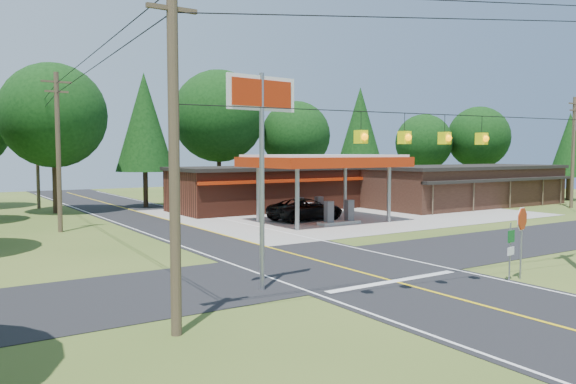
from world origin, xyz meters
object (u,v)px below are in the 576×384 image
sedan_car (296,203)px  big_stop_sign (262,127)px  suv_car (306,209)px  octagonal_stop_sign (522,224)px  gas_canopy (324,163)px

sedan_car → big_stop_sign: 29.09m
suv_car → sedan_car: suv_car is taller
sedan_car → octagonal_stop_sign: (-7.50, -27.01, 1.51)m
gas_canopy → big_stop_sign: (-14.00, -15.01, 1.66)m
big_stop_sign → octagonal_stop_sign: (9.50, -4.00, -3.73)m
big_stop_sign → octagonal_stop_sign: big_stop_sign is taller
suv_car → sedan_car: 7.38m
sedan_car → big_stop_sign: (-17.00, -23.01, 5.24)m
suv_car → big_stop_sign: (-13.50, -16.51, 5.11)m
suv_car → gas_canopy: bearing=-165.0°
sedan_car → big_stop_sign: big_stop_sign is taller
gas_canopy → sedan_car: size_ratio=2.66×
suv_car → octagonal_stop_sign: size_ratio=2.03×
sedan_car → big_stop_sign: size_ratio=0.51×
suv_car → sedan_car: bearing=-31.8°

